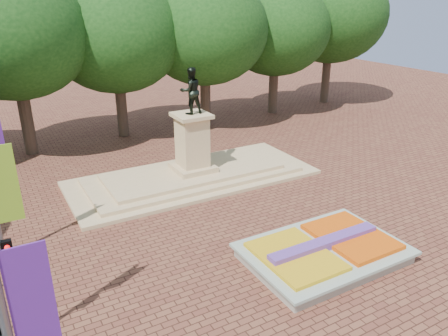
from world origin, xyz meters
The scene contains 5 objects.
ground centered at (0.00, 0.00, 0.00)m, with size 90.00×90.00×0.00m, color brown.
flower_bed centered at (1.03, -2.00, 0.38)m, with size 6.30×4.30×0.91m.
monument centered at (0.00, 8.00, 0.88)m, with size 14.00×6.00×6.40m.
tree_row_back centered at (2.33, 18.00, 6.67)m, with size 44.80×8.80×10.43m.
banner_poles centered at (-10.08, -1.31, 3.88)m, with size 0.88×11.17×7.00m.
Camera 1 is at (-9.87, -13.10, 10.03)m, focal length 35.00 mm.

